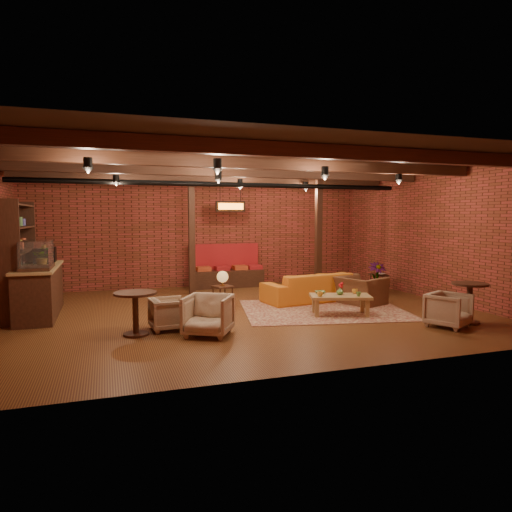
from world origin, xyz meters
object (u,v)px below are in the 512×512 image
object	(u,v)px
side_table_lamp	(223,280)
armchair_b	(208,313)
armchair_a	(168,312)
sofa	(311,287)
coffee_table	(340,297)
armchair_right	(361,286)
armchair_far	(449,308)
plant_tall	(377,246)
side_table_book	(379,275)
round_table_right	(470,296)
round_table_left	(135,306)

from	to	relation	value
side_table_lamp	armchair_b	distance (m)	2.51
armchair_a	armchair_b	xyz separation A→B (m)	(0.60, -0.63, 0.07)
sofa	coffee_table	bearing A→B (deg)	77.33
armchair_b	armchair_right	xyz separation A→B (m)	(4.04, 1.65, 0.05)
armchair_far	armchair_b	bearing A→B (deg)	143.02
sofa	plant_tall	bearing A→B (deg)	-179.53
sofa	armchair_far	size ratio (longest dim) A/B	3.39
armchair_right	armchair_far	xyz separation A→B (m)	(0.38, -2.46, -0.09)
armchair_b	side_table_book	xyz separation A→B (m)	(5.51, 3.14, 0.05)
side_table_book	round_table_right	world-z (taller)	round_table_right
armchair_a	round_table_right	xyz separation A→B (m)	(5.61, -1.33, 0.20)
round_table_right	plant_tall	xyz separation A→B (m)	(0.14, 3.41, 0.75)
plant_tall	round_table_left	bearing A→B (deg)	-160.10
armchair_b	plant_tall	size ratio (longest dim) A/B	0.31
armchair_a	plant_tall	xyz separation A→B (m)	(5.75, 2.08, 0.96)
armchair_b	armchair_a	bearing A→B (deg)	163.02
armchair_b	round_table_right	xyz separation A→B (m)	(5.01, -0.70, 0.13)
plant_tall	side_table_book	bearing A→B (deg)	50.53
armchair_right	side_table_book	distance (m)	2.09
side_table_lamp	armchair_far	distance (m)	4.77
side_table_book	plant_tall	distance (m)	1.01
armchair_right	coffee_table	bearing A→B (deg)	110.03
round_table_right	sofa	bearing A→B (deg)	121.99
sofa	round_table_right	size ratio (longest dim) A/B	3.03
armchair_b	side_table_book	size ratio (longest dim) A/B	1.53
round_table_left	armchair_right	world-z (taller)	armchair_right
armchair_a	armchair_right	bearing A→B (deg)	-82.40
round_table_right	armchair_right	bearing A→B (deg)	112.48
side_table_lamp	armchair_a	size ratio (longest dim) A/B	1.28
armchair_a	round_table_right	world-z (taller)	round_table_right
coffee_table	armchair_b	bearing A→B (deg)	-165.95
armchair_b	armchair_right	size ratio (longest dim) A/B	0.78
armchair_b	armchair_right	distance (m)	4.36
round_table_left	armchair_right	size ratio (longest dim) A/B	0.76
armchair_far	plant_tall	bearing A→B (deg)	51.62
side_table_book	side_table_lamp	bearing A→B (deg)	-170.35
sofa	round_table_right	bearing A→B (deg)	113.33
round_table_left	plant_tall	xyz separation A→B (m)	(6.35, 2.30, 0.77)
sofa	armchair_right	size ratio (longest dim) A/B	2.37
round_table_left	armchair_b	world-z (taller)	armchair_b
side_table_lamp	armchair_far	size ratio (longest dim) A/B	1.18
side_table_lamp	armchair_a	xyz separation A→B (m)	(-1.45, -1.72, -0.31)
armchair_a	armchair_right	xyz separation A→B (m)	(4.64, 1.02, 0.12)
side_table_lamp	round_table_left	size ratio (longest dim) A/B	1.09
armchair_b	round_table_left	bearing A→B (deg)	-169.59
coffee_table	armchair_b	size ratio (longest dim) A/B	1.74
armchair_right	armchair_far	distance (m)	2.50
coffee_table	side_table_lamp	size ratio (longest dim) A/B	1.65
round_table_left	armchair_right	xyz separation A→B (m)	(5.23, 1.24, -0.08)
armchair_far	armchair_a	bearing A→B (deg)	137.39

